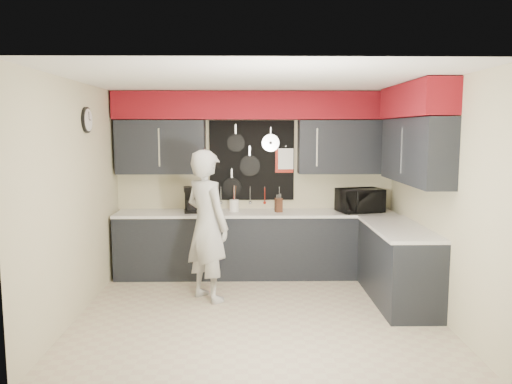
{
  "coord_description": "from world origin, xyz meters",
  "views": [
    {
      "loc": [
        -0.11,
        -5.48,
        2.07
      ],
      "look_at": [
        -0.01,
        0.5,
        1.32
      ],
      "focal_mm": 35.0,
      "sensor_mm": 36.0,
      "label": 1
    }
  ],
  "objects_px": {
    "knife_block": "(279,205)",
    "utensil_crock": "(234,206)",
    "microwave": "(360,200)",
    "person": "(207,226)",
    "coffee_maker": "(191,199)"
  },
  "relations": [
    {
      "from": "utensil_crock",
      "to": "person",
      "type": "xyz_separation_m",
      "value": [
        -0.3,
        -1.03,
        -0.09
      ]
    },
    {
      "from": "knife_block",
      "to": "utensil_crock",
      "type": "height_order",
      "value": "knife_block"
    },
    {
      "from": "microwave",
      "to": "knife_block",
      "type": "relative_size",
      "value": 3.01
    },
    {
      "from": "microwave",
      "to": "person",
      "type": "bearing_deg",
      "value": -169.67
    },
    {
      "from": "knife_block",
      "to": "coffee_maker",
      "type": "xyz_separation_m",
      "value": [
        -1.22,
        0.01,
        0.09
      ]
    },
    {
      "from": "person",
      "to": "microwave",
      "type": "bearing_deg",
      "value": -109.12
    },
    {
      "from": "microwave",
      "to": "person",
      "type": "height_order",
      "value": "person"
    },
    {
      "from": "microwave",
      "to": "knife_block",
      "type": "xyz_separation_m",
      "value": [
        -1.14,
        0.02,
        -0.07
      ]
    },
    {
      "from": "knife_block",
      "to": "utensil_crock",
      "type": "bearing_deg",
      "value": 157.05
    },
    {
      "from": "coffee_maker",
      "to": "person",
      "type": "xyz_separation_m",
      "value": [
        0.29,
        -0.98,
        -0.19
      ]
    },
    {
      "from": "coffee_maker",
      "to": "person",
      "type": "relative_size",
      "value": 0.2
    },
    {
      "from": "knife_block",
      "to": "person",
      "type": "xyz_separation_m",
      "value": [
        -0.93,
        -0.96,
        -0.1
      ]
    },
    {
      "from": "microwave",
      "to": "coffee_maker",
      "type": "bearing_deg",
      "value": 164.89
    },
    {
      "from": "utensil_crock",
      "to": "person",
      "type": "bearing_deg",
      "value": -106.38
    },
    {
      "from": "knife_block",
      "to": "person",
      "type": "distance_m",
      "value": 1.34
    }
  ]
}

